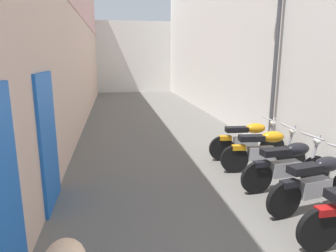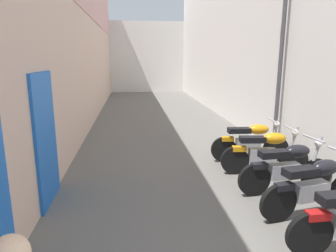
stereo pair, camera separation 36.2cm
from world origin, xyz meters
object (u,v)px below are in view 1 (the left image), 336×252
object	(u,v)px
motorcycle_seventh	(264,150)
street_lamp	(274,36)
motorcycle_fifth	(317,182)
motorcycle_sixth	(288,164)
motorcycle_eighth	(248,140)

from	to	relation	value
motorcycle_seventh	street_lamp	xyz separation A→B (m)	(0.71, 1.22, 2.43)
motorcycle_fifth	motorcycle_sixth	distance (m)	0.83
motorcycle_sixth	motorcycle_seventh	size ratio (longest dim) A/B	1.00
motorcycle_seventh	motorcycle_eighth	xyz separation A→B (m)	(0.00, 0.80, 0.00)
motorcycle_fifth	motorcycle_seventh	world-z (taller)	same
motorcycle_sixth	motorcycle_eighth	size ratio (longest dim) A/B	1.00
motorcycle_sixth	motorcycle_seventh	world-z (taller)	same
motorcycle_seventh	motorcycle_fifth	bearing A→B (deg)	-90.00
motorcycle_seventh	street_lamp	distance (m)	2.81
motorcycle_fifth	street_lamp	world-z (taller)	street_lamp
motorcycle_seventh	street_lamp	bearing A→B (deg)	59.90
motorcycle_sixth	motorcycle_seventh	bearing A→B (deg)	90.00
motorcycle_sixth	street_lamp	bearing A→B (deg)	71.72
motorcycle_fifth	motorcycle_eighth	bearing A→B (deg)	90.00
motorcycle_fifth	street_lamp	xyz separation A→B (m)	(0.71, 2.97, 2.43)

